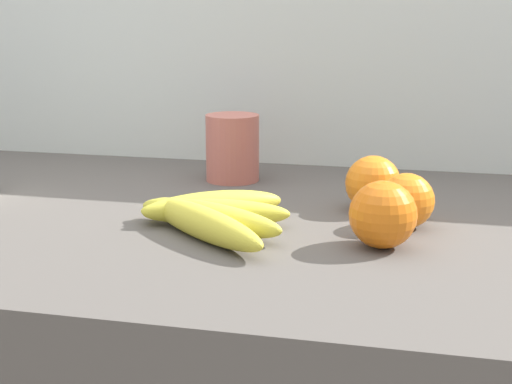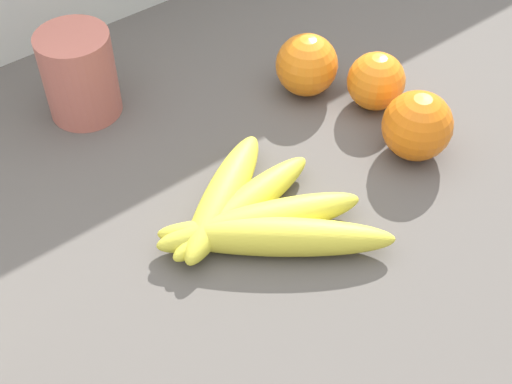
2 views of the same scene
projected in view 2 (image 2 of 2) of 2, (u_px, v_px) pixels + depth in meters
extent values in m
cube|color=silver|center=(85.00, 155.00, 1.05)|extent=(2.10, 0.06, 1.30)
ellipsoid|color=gold|center=(273.00, 238.00, 0.63)|extent=(0.19, 0.17, 0.04)
ellipsoid|color=gold|center=(263.00, 220.00, 0.65)|extent=(0.20, 0.10, 0.04)
ellipsoid|color=gold|center=(244.00, 206.00, 0.66)|extent=(0.18, 0.06, 0.03)
ellipsoid|color=gold|center=(224.00, 196.00, 0.67)|extent=(0.17, 0.12, 0.04)
sphere|color=orange|center=(375.00, 80.00, 0.77)|extent=(0.06, 0.06, 0.06)
sphere|color=orange|center=(307.00, 65.00, 0.78)|extent=(0.07, 0.07, 0.07)
sphere|color=orange|center=(417.00, 126.00, 0.71)|extent=(0.07, 0.07, 0.07)
cylinder|color=#BF6456|center=(79.00, 75.00, 0.75)|extent=(0.08, 0.08, 0.10)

